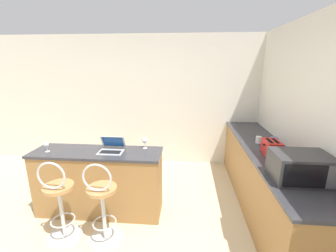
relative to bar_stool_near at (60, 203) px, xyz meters
name	(u,v)px	position (x,y,z in m)	size (l,w,h in m)	color
ground_plane	(118,251)	(0.71, -0.14, -0.49)	(20.00, 20.00, 0.00)	beige
wall_back	(151,101)	(0.71, 2.37, 0.81)	(12.00, 0.06, 2.60)	silver
breakfast_bar	(99,182)	(0.25, 0.55, -0.03)	(1.73, 0.51, 0.91)	#9E703D
counter_right	(263,178)	(2.55, 0.85, -0.03)	(0.62, 3.01, 0.91)	#9E703D
bar_stool_near	(60,203)	(0.00, 0.00, 0.00)	(0.40, 0.40, 1.03)	silver
bar_stool_far	(102,205)	(0.51, 0.00, 0.00)	(0.40, 0.40, 1.03)	silver
laptop	(112,147)	(0.46, 0.58, 0.47)	(0.32, 0.28, 0.20)	#B7BABF
microwave	(300,167)	(2.57, -0.03, 0.56)	(0.53, 0.40, 0.28)	#2D2D30
toaster	(272,148)	(2.53, 0.63, 0.52)	(0.20, 0.28, 0.19)	red
wine_glass_short	(145,141)	(0.88, 0.72, 0.54)	(0.08, 0.08, 0.16)	silver
mug_blue	(274,140)	(2.71, 1.07, 0.47)	(0.10, 0.09, 0.10)	#2D51AD
wine_glass_tall	(46,145)	(-0.39, 0.49, 0.52)	(0.07, 0.07, 0.13)	silver
mug_white	(259,140)	(2.50, 1.08, 0.47)	(0.10, 0.08, 0.10)	white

